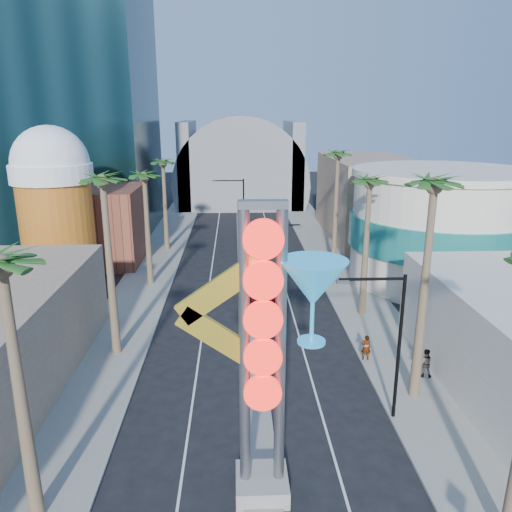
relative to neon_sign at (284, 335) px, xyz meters
The scene contains 23 objects.
sidewalk_west 34.43m from the neon_sign, 107.85° to the left, with size 5.00×100.00×0.15m, color gray.
sidewalk_east 33.97m from the neon_sign, 74.84° to the left, with size 5.00×100.00×0.15m, color gray.
median 35.79m from the neon_sign, 91.33° to the left, with size 1.60×84.00×0.15m, color gray.
hotel_tower 56.91m from the neon_sign, 114.95° to the left, with size 20.00×20.00×50.00m, color black.
brick_filler_west 39.01m from the neon_sign, 115.64° to the left, with size 10.00×10.00×8.00m, color brown.
filler_east 47.58m from the neon_sign, 71.37° to the left, with size 10.00×20.00×10.00m, color #93785E.
beer_mug 32.39m from the neon_sign, 123.38° to the left, with size 7.00×7.00×14.50m.
turquoise_building 32.10m from the neon_sign, 57.56° to the left, with size 16.60×16.60×10.60m.
canopy 69.11m from the neon_sign, 90.68° to the left, with size 22.00×16.00×22.00m.
neon_sign is the anchor object (origin of this frame).
streetlight_0 17.21m from the neon_sign, 90.90° to the left, with size 3.79×0.25×8.00m.
streetlight_1 41.13m from the neon_sign, 91.90° to the left, with size 3.79×0.25×8.00m.
streetlight_2 8.15m from the neon_sign, 40.46° to the left, with size 3.45×0.25×8.00m.
palm_0 10.21m from the neon_sign, behind, with size 2.40×2.40×11.70m.
palm_1 16.70m from the neon_sign, 126.98° to the left, with size 2.40×2.40×12.70m.
palm_2 28.85m from the neon_sign, 109.95° to the left, with size 2.40×2.40×11.20m.
palm_3 40.31m from the neon_sign, 104.11° to the left, with size 2.40×2.40×11.20m.
palm_5 11.50m from the neon_sign, 40.70° to the left, with size 2.40×2.40×13.20m.
palm_6 20.89m from the neon_sign, 66.74° to the left, with size 2.40×2.40×11.70m.
palm_7 32.29m from the neon_sign, 75.23° to the left, with size 2.40×2.40×12.70m.
red_pickup 22.62m from the neon_sign, 88.99° to the left, with size 2.68×5.80×1.61m, color #B40D11.
pedestrian_a 14.45m from the neon_sign, 60.08° to the left, with size 0.62×0.41×1.70m, color gray.
pedestrian_b 14.54m from the neon_sign, 43.52° to the left, with size 0.87×0.68×1.79m, color gray.
Camera 1 is at (-0.99, -14.55, 15.59)m, focal length 35.00 mm.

